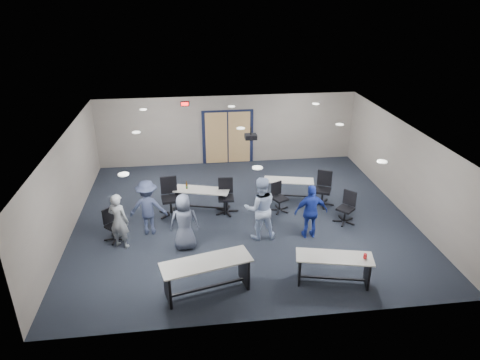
{
  "coord_description": "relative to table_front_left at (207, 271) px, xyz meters",
  "views": [
    {
      "loc": [
        -1.53,
        -11.4,
        6.46
      ],
      "look_at": [
        -0.12,
        -0.3,
        1.38
      ],
      "focal_mm": 32.0,
      "sensor_mm": 36.0,
      "label": 1
    }
  ],
  "objects": [
    {
      "name": "table_back_right",
      "position": [
        2.95,
        4.48,
        -0.12
      ],
      "size": [
        1.7,
        0.91,
        0.66
      ],
      "rotation": [
        0.0,
        0.0,
        -0.24
      ],
      "color": "beige",
      "rests_on": "floor"
    },
    {
      "name": "chair_back_a",
      "position": [
        -0.9,
        3.8,
        0.02
      ],
      "size": [
        0.84,
        0.84,
        1.19
      ],
      "primitive_type": null,
      "rotation": [
        0.0,
        0.0,
        0.14
      ],
      "color": "black",
      "rests_on": "floor"
    },
    {
      "name": "person_gray",
      "position": [
        -2.2,
        2.19,
        0.22
      ],
      "size": [
        0.68,
        0.59,
        1.58
      ],
      "primitive_type": "imported",
      "rotation": [
        0.0,
        0.0,
        2.68
      ],
      "color": "#949AA1",
      "rests_on": "floor"
    },
    {
      "name": "chair_back_c",
      "position": [
        2.48,
        3.63,
        -0.11
      ],
      "size": [
        0.78,
        0.78,
        0.92
      ],
      "primitive_type": null,
      "rotation": [
        0.0,
        0.0,
        0.48
      ],
      "color": "black",
      "rests_on": "floor"
    },
    {
      "name": "exit_sign",
      "position": [
        -0.32,
        7.85,
        1.88
      ],
      "size": [
        0.32,
        0.07,
        0.18
      ],
      "color": "black",
      "rests_on": "back_wall"
    },
    {
      "name": "double_door",
      "position": [
        1.28,
        7.87,
        0.48
      ],
      "size": [
        2.0,
        0.07,
        2.2
      ],
      "color": "black",
      "rests_on": "back_wall"
    },
    {
      "name": "floor",
      "position": [
        1.28,
        3.41,
        -0.57
      ],
      "size": [
        10.0,
        10.0,
        0.0
      ],
      "primitive_type": "plane",
      "color": "black",
      "rests_on": "ground"
    },
    {
      "name": "chair_loose_left",
      "position": [
        -2.4,
        2.56,
        -0.11
      ],
      "size": [
        0.82,
        0.82,
        0.93
      ],
      "primitive_type": null,
      "rotation": [
        0.0,
        0.0,
        0.79
      ],
      "color": "black",
      "rests_on": "floor"
    },
    {
      "name": "table_back_left",
      "position": [
        0.06,
        4.03,
        -0.09
      ],
      "size": [
        1.8,
        1.03,
        0.95
      ],
      "rotation": [
        0.0,
        0.0,
        -0.29
      ],
      "color": "beige",
      "rests_on": "floor"
    },
    {
      "name": "chair_back_d",
      "position": [
        3.93,
        3.87,
        -0.01
      ],
      "size": [
        0.93,
        0.93,
        1.11
      ],
      "primitive_type": null,
      "rotation": [
        0.0,
        0.0,
        -0.44
      ],
      "color": "black",
      "rests_on": "floor"
    },
    {
      "name": "table_front_right",
      "position": [
        2.99,
        -0.02,
        -0.07
      ],
      "size": [
        1.87,
        0.98,
        0.84
      ],
      "rotation": [
        0.0,
        0.0,
        -0.23
      ],
      "color": "beige",
      "rests_on": "floor"
    },
    {
      "name": "ceiling_can_lights",
      "position": [
        1.28,
        3.66,
        2.1
      ],
      "size": [
        6.24,
        5.74,
        0.02
      ],
      "primitive_type": null,
      "color": "silver",
      "rests_on": "ceiling"
    },
    {
      "name": "ceiling",
      "position": [
        1.28,
        3.41,
        2.13
      ],
      "size": [
        10.0,
        9.0,
        0.04
      ],
      "primitive_type": "cube",
      "color": "silver",
      "rests_on": "back_wall"
    },
    {
      "name": "back_wall",
      "position": [
        1.28,
        7.91,
        0.78
      ],
      "size": [
        10.0,
        0.04,
        2.7
      ],
      "primitive_type": "cube",
      "color": "gray",
      "rests_on": "floor"
    },
    {
      "name": "chair_loose_right",
      "position": [
        4.25,
        2.68,
        -0.08
      ],
      "size": [
        0.86,
        0.86,
        0.97
      ],
      "primitive_type": null,
      "rotation": [
        0.0,
        0.0,
        -0.84
      ],
      "color": "black",
      "rests_on": "floor"
    },
    {
      "name": "right_wall",
      "position": [
        6.28,
        3.41,
        0.78
      ],
      "size": [
        0.04,
        9.0,
        2.7
      ],
      "primitive_type": "cube",
      "color": "gray",
      "rests_on": "floor"
    },
    {
      "name": "ceiling_projector",
      "position": [
        1.58,
        3.9,
        1.84
      ],
      "size": [
        0.35,
        0.32,
        0.37
      ],
      "color": "black",
      "rests_on": "ceiling"
    },
    {
      "name": "person_back",
      "position": [
        -1.48,
        2.82,
        0.24
      ],
      "size": [
        1.09,
        0.69,
        1.62
      ],
      "primitive_type": "imported",
      "rotation": [
        0.0,
        0.0,
        3.06
      ],
      "color": "#363F61",
      "rests_on": "floor"
    },
    {
      "name": "person_lightblue",
      "position": [
        1.6,
        2.19,
        0.35
      ],
      "size": [
        0.9,
        0.7,
        1.83
      ],
      "primitive_type": "imported",
      "rotation": [
        0.0,
        0.0,
        3.15
      ],
      "color": "#BED3FB",
      "rests_on": "floor"
    },
    {
      "name": "person_navy",
      "position": [
        3.0,
        2.04,
        0.22
      ],
      "size": [
        0.93,
        0.39,
        1.58
      ],
      "primitive_type": "imported",
      "rotation": [
        0.0,
        0.0,
        3.15
      ],
      "color": "#1D32A0",
      "rests_on": "floor"
    },
    {
      "name": "table_front_left",
      "position": [
        0.0,
        0.0,
        0.0
      ],
      "size": [
        2.16,
        1.15,
        0.83
      ],
      "rotation": [
        0.0,
        0.0,
        0.24
      ],
      "color": "beige",
      "rests_on": "floor"
    },
    {
      "name": "person_plaid",
      "position": [
        -0.48,
        1.91,
        0.22
      ],
      "size": [
        0.78,
        0.51,
        1.58
      ],
      "primitive_type": "imported",
      "rotation": [
        0.0,
        0.0,
        3.15
      ],
      "color": "slate",
      "rests_on": "floor"
    },
    {
      "name": "front_wall",
      "position": [
        1.28,
        -1.09,
        0.78
      ],
      "size": [
        10.0,
        0.04,
        2.7
      ],
      "primitive_type": "cube",
      "color": "gray",
      "rests_on": "floor"
    },
    {
      "name": "chair_back_b",
      "position": [
        0.8,
        3.74,
        -0.03
      ],
      "size": [
        0.72,
        0.72,
        1.08
      ],
      "primitive_type": null,
      "rotation": [
        0.0,
        0.0,
        -0.06
      ],
      "color": "black",
      "rests_on": "floor"
    },
    {
      "name": "left_wall",
      "position": [
        -3.72,
        3.41,
        0.78
      ],
      "size": [
        0.04,
        9.0,
        2.7
      ],
      "primitive_type": "cube",
      "color": "gray",
      "rests_on": "floor"
    }
  ]
}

